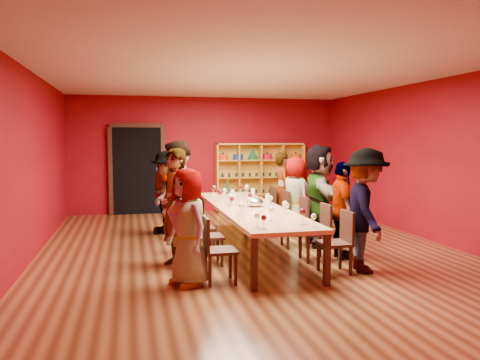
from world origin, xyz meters
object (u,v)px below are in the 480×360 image
at_px(person_left_2, 177,198).
at_px(person_right_3, 295,196).
at_px(chair_person_left_0, 214,246).
at_px(chair_person_right_4, 268,205).
at_px(chair_person_right_3, 281,211).
at_px(person_left_3, 168,195).
at_px(wine_bottle, 228,188).
at_px(person_left_4, 163,193).
at_px(chair_person_right_1, 319,229).
at_px(person_right_4, 282,190).
at_px(person_right_2, 319,195).
at_px(person_right_0, 366,210).
at_px(chair_person_right_2, 298,219).
at_px(chair_person_right_0, 340,239).
at_px(shelving_unit, 259,174).
at_px(chair_person_left_2, 197,224).
at_px(tasting_table, 249,210).
at_px(person_left_0, 188,227).
at_px(chair_person_left_1, 204,232).
at_px(person_right_1, 342,210).
at_px(chair_person_left_3, 188,213).
at_px(spittoon_bowl, 255,202).
at_px(person_left_1, 175,208).
at_px(chair_person_left_4, 184,208).

bearing_deg(person_left_2, person_right_3, 118.25).
xyz_separation_m(chair_person_left_0, chair_person_right_4, (1.82, 3.61, 0.00)).
bearing_deg(chair_person_right_3, person_left_3, 176.62).
bearing_deg(wine_bottle, person_left_4, -174.65).
relative_size(person_left_4, chair_person_right_1, 1.85).
bearing_deg(chair_person_left_0, person_right_4, 59.26).
relative_size(person_right_2, chair_person_right_3, 2.04).
relative_size(person_left_4, person_right_0, 0.92).
distance_m(chair_person_right_2, person_right_4, 1.93).
distance_m(person_left_2, person_right_3, 2.68).
bearing_deg(chair_person_right_0, person_left_4, 122.87).
bearing_deg(person_right_0, chair_person_right_0, 104.60).
bearing_deg(chair_person_right_4, shelving_unit, 78.63).
height_order(chair_person_left_2, chair_person_right_0, same).
relative_size(chair_person_left_0, wine_bottle, 2.77).
bearing_deg(chair_person_right_1, tasting_table, 134.74).
relative_size(person_left_0, chair_person_left_1, 1.72).
relative_size(person_right_1, person_right_4, 0.95).
height_order(chair_person_left_3, chair_person_right_2, same).
relative_size(chair_person_right_0, person_right_0, 0.50).
bearing_deg(person_left_3, person_right_0, 49.99).
xyz_separation_m(person_left_2, spittoon_bowl, (1.34, 0.09, -0.12)).
xyz_separation_m(person_left_1, chair_person_right_1, (2.25, -0.14, -0.39)).
bearing_deg(shelving_unit, chair_person_left_4, -132.78).
bearing_deg(person_right_3, person_right_1, 166.73).
xyz_separation_m(chair_person_left_4, chair_person_right_0, (1.82, -3.48, 0.00)).
bearing_deg(wine_bottle, tasting_table, -90.91).
distance_m(chair_person_left_3, person_right_3, 2.14).
relative_size(chair_person_left_1, chair_person_right_0, 1.00).
distance_m(person_right_1, person_right_2, 0.95).
bearing_deg(person_left_1, person_left_2, 151.79).
bearing_deg(chair_person_right_3, tasting_table, -132.08).
bearing_deg(chair_person_left_0, person_left_2, 101.38).
bearing_deg(person_right_4, person_right_0, -177.74).
relative_size(chair_person_left_0, person_right_2, 0.49).
xyz_separation_m(chair_person_left_0, chair_person_left_1, (0.00, 0.93, 0.00)).
height_order(shelving_unit, chair_person_left_1, shelving_unit).
distance_m(chair_person_left_3, spittoon_bowl, 1.56).
xyz_separation_m(person_right_2, spittoon_bowl, (-1.19, -0.02, -0.09)).
height_order(chair_person_left_0, person_right_3, person_right_3).
distance_m(chair_person_left_0, chair_person_left_2, 1.62).
height_order(person_left_0, chair_person_left_2, person_left_0).
bearing_deg(chair_person_right_3, chair_person_right_1, -90.00).
bearing_deg(person_left_0, person_right_2, 100.04).
bearing_deg(chair_person_left_1, person_left_2, 115.20).
distance_m(tasting_table, shelving_unit, 4.55).
relative_size(person_left_1, chair_person_right_3, 1.99).
height_order(chair_person_right_3, person_right_3, person_right_3).
bearing_deg(chair_person_left_4, person_right_4, 1.96).
distance_m(chair_person_left_1, spittoon_bowl, 1.32).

